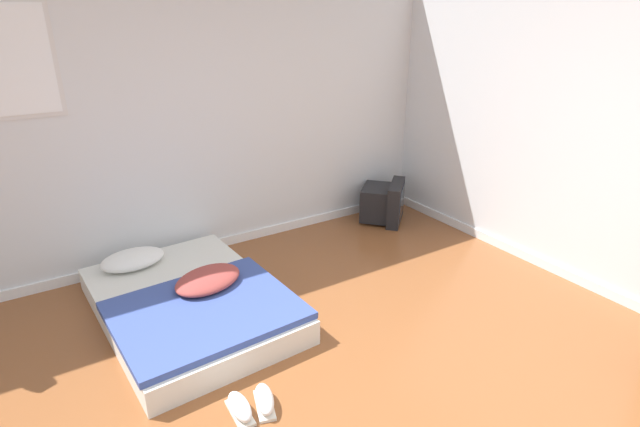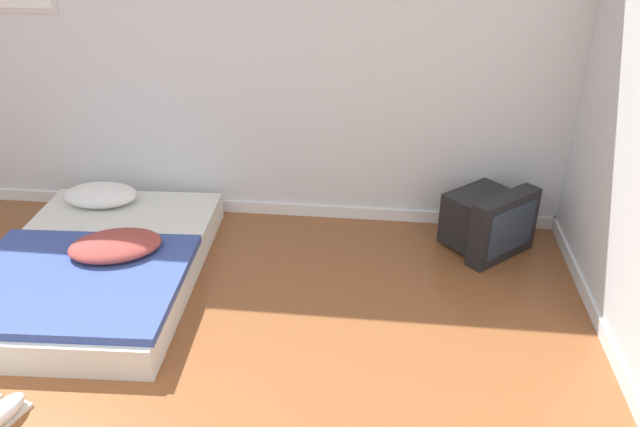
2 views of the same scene
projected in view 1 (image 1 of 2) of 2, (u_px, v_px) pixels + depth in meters
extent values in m
cube|color=silver|center=(168.00, 121.00, 4.34)|extent=(7.82, 0.06, 2.60)
cube|color=white|center=(185.00, 252.00, 4.78)|extent=(7.82, 0.02, 0.09)
cube|color=silver|center=(189.00, 304.00, 3.85)|extent=(1.31, 1.84, 0.19)
ellipsoid|color=white|center=(133.00, 259.00, 4.18)|extent=(0.54, 0.37, 0.14)
cube|color=#384C93|center=(205.00, 310.00, 3.55)|extent=(1.30, 1.10, 0.05)
ellipsoid|color=#993D38|center=(208.00, 280.00, 3.83)|extent=(0.65, 0.56, 0.11)
cube|color=black|center=(376.00, 202.00, 5.56)|extent=(0.53, 0.52, 0.36)
cube|color=black|center=(396.00, 202.00, 5.50)|extent=(0.48, 0.46, 0.45)
cube|color=#283342|center=(402.00, 202.00, 5.48)|extent=(0.33, 0.31, 0.32)
cube|color=silver|center=(240.00, 413.00, 2.92)|extent=(0.11, 0.26, 0.02)
ellipsoid|color=white|center=(240.00, 406.00, 2.90)|extent=(0.12, 0.26, 0.09)
cube|color=silver|center=(265.00, 405.00, 2.98)|extent=(0.17, 0.28, 0.02)
ellipsoid|color=white|center=(264.00, 399.00, 2.96)|extent=(0.18, 0.28, 0.09)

